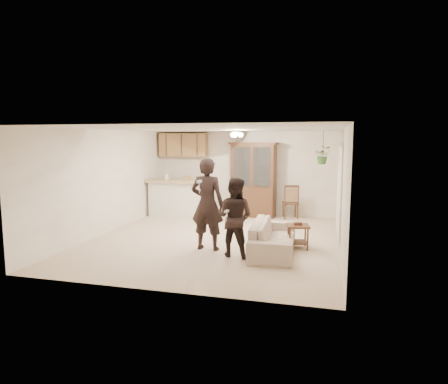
% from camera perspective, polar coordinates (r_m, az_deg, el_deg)
% --- Properties ---
extents(floor, '(6.50, 6.50, 0.00)m').
position_cam_1_polar(floor, '(9.22, -1.23, -6.73)').
color(floor, beige).
rests_on(floor, ground).
extents(ceiling, '(5.50, 6.50, 0.02)m').
position_cam_1_polar(ceiling, '(8.94, -1.28, 8.99)').
color(ceiling, silver).
rests_on(ceiling, wall_back).
extents(wall_back, '(5.50, 0.02, 2.50)m').
position_cam_1_polar(wall_back, '(12.14, 2.99, 2.71)').
color(wall_back, white).
rests_on(wall_back, ground).
extents(wall_front, '(5.50, 0.02, 2.50)m').
position_cam_1_polar(wall_front, '(5.97, -9.91, -2.48)').
color(wall_front, white).
rests_on(wall_front, ground).
extents(wall_left, '(0.02, 6.50, 2.50)m').
position_cam_1_polar(wall_left, '(10.10, -16.43, 1.42)').
color(wall_left, white).
rests_on(wall_left, ground).
extents(wall_right, '(0.02, 6.50, 2.50)m').
position_cam_1_polar(wall_right, '(8.65, 16.53, 0.43)').
color(wall_right, white).
rests_on(wall_right, ground).
extents(breakfast_bar, '(1.60, 0.55, 1.00)m').
position_cam_1_polar(breakfast_bar, '(11.89, -6.70, -1.07)').
color(breakfast_bar, silver).
rests_on(breakfast_bar, floor).
extents(bar_top, '(1.75, 0.70, 0.08)m').
position_cam_1_polar(bar_top, '(11.82, -6.74, 1.57)').
color(bar_top, tan).
rests_on(bar_top, breakfast_bar).
extents(upper_cabinets, '(1.50, 0.34, 0.70)m').
position_cam_1_polar(upper_cabinets, '(12.45, -5.81, 6.73)').
color(upper_cabinets, olive).
rests_on(upper_cabinets, wall_back).
extents(vertical_blinds, '(0.06, 2.30, 2.10)m').
position_cam_1_polar(vertical_blinds, '(9.56, 16.10, 0.20)').
color(vertical_blinds, silver).
rests_on(vertical_blinds, wall_right).
extents(ceiling_fixture, '(0.36, 0.36, 0.20)m').
position_cam_1_polar(ceiling_fixture, '(10.05, 1.74, 8.27)').
color(ceiling_fixture, '#FFE5BF').
rests_on(ceiling_fixture, ceiling).
extents(hanging_plant, '(0.43, 0.37, 0.48)m').
position_cam_1_polar(hanging_plant, '(11.00, 13.94, 5.13)').
color(hanging_plant, '#214E1F').
rests_on(hanging_plant, ceiling).
extents(plant_cord, '(0.01, 0.01, 0.65)m').
position_cam_1_polar(plant_cord, '(10.99, 14.00, 6.82)').
color(plant_cord, black).
rests_on(plant_cord, ceiling).
extents(sofa, '(0.83, 1.91, 0.73)m').
position_cam_1_polar(sofa, '(8.20, 7.08, -5.98)').
color(sofa, beige).
rests_on(sofa, floor).
extents(adult, '(0.68, 0.46, 1.80)m').
position_cam_1_polar(adult, '(8.21, -2.41, -2.11)').
color(adult, black).
rests_on(adult, floor).
extents(child, '(0.74, 0.63, 1.35)m').
position_cam_1_polar(child, '(7.78, 1.52, -4.32)').
color(child, black).
rests_on(child, floor).
extents(china_hutch, '(1.43, 0.66, 2.18)m').
position_cam_1_polar(china_hutch, '(11.74, 4.22, 1.69)').
color(china_hutch, '#352113').
rests_on(china_hutch, floor).
extents(side_table, '(0.53, 0.53, 0.55)m').
position_cam_1_polar(side_table, '(8.55, 10.49, -6.22)').
color(side_table, '#352113').
rests_on(side_table, floor).
extents(chair_bar, '(0.40, 0.40, 0.91)m').
position_cam_1_polar(chair_bar, '(12.19, -6.22, -2.01)').
color(chair_bar, '#352113').
rests_on(chair_bar, floor).
extents(chair_hutch_left, '(0.62, 0.62, 1.04)m').
position_cam_1_polar(chair_hutch_left, '(12.29, -3.90, -1.73)').
color(chair_hutch_left, '#352113').
rests_on(chair_hutch_left, floor).
extents(chair_hutch_right, '(0.53, 0.53, 0.99)m').
position_cam_1_polar(chair_hutch_right, '(11.70, 9.45, -2.36)').
color(chair_hutch_right, '#352113').
rests_on(chair_hutch_right, floor).
extents(controller_adult, '(0.06, 0.17, 0.05)m').
position_cam_1_polar(controller_adult, '(7.71, -3.56, 1.51)').
color(controller_adult, silver).
rests_on(controller_adult, adult).
extents(controller_child, '(0.07, 0.14, 0.04)m').
position_cam_1_polar(controller_child, '(7.41, 0.36, -2.77)').
color(controller_child, silver).
rests_on(controller_child, child).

